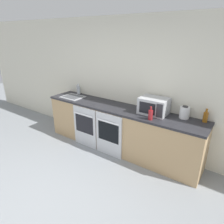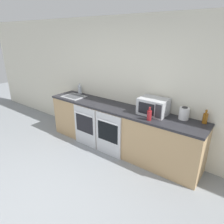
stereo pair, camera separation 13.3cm
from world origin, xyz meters
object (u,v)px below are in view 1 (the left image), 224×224
(oven_left, at_px, (85,127))
(sink, at_px, (73,97))
(oven_right, at_px, (109,135))
(microwave, at_px, (154,106))
(bottle_clear, at_px, (79,90))
(kettle, at_px, (185,112))
(bottle_amber, at_px, (206,117))
(bottle_red, at_px, (151,115))

(oven_left, distance_m, sink, 0.81)
(oven_right, bearing_deg, sink, 167.30)
(oven_left, height_order, microwave, microwave)
(bottle_clear, distance_m, kettle, 2.51)
(microwave, distance_m, bottle_amber, 0.86)
(oven_left, relative_size, bottle_amber, 3.78)
(bottle_red, height_order, bottle_amber, bottle_amber)
(oven_right, xyz_separation_m, kettle, (1.23, 0.51, 0.58))
(oven_right, distance_m, kettle, 1.45)
(sink, bearing_deg, bottle_clear, 107.32)
(bottle_red, height_order, sink, sink)
(oven_left, bearing_deg, kettle, 15.40)
(kettle, bearing_deg, oven_right, -157.48)
(kettle, relative_size, sink, 0.44)
(oven_right, xyz_separation_m, bottle_red, (0.78, 0.12, 0.57))
(oven_left, xyz_separation_m, bottle_amber, (2.17, 0.54, 0.57))
(oven_left, xyz_separation_m, oven_right, (0.62, 0.00, 0.00))
(oven_right, xyz_separation_m, bottle_amber, (1.55, 0.54, 0.57))
(bottle_amber, bearing_deg, oven_left, -166.01)
(oven_left, relative_size, bottle_red, 3.80)
(kettle, bearing_deg, oven_left, -164.60)
(sink, bearing_deg, oven_left, -24.98)
(microwave, distance_m, sink, 1.92)
(oven_left, bearing_deg, microwave, 16.85)
(oven_right, relative_size, bottle_clear, 3.56)
(bottle_clear, xyz_separation_m, sink, (0.09, -0.28, -0.08))
(oven_left, relative_size, oven_right, 1.00)
(oven_right, distance_m, bottle_amber, 1.74)
(bottle_amber, bearing_deg, sink, -174.37)
(bottle_amber, relative_size, kettle, 1.08)
(oven_left, bearing_deg, oven_right, 0.00)
(oven_left, relative_size, kettle, 4.07)
(microwave, bearing_deg, bottle_amber, 9.33)
(bottle_red, relative_size, sink, 0.47)
(bottle_red, bearing_deg, kettle, 41.48)
(oven_left, height_order, bottle_red, bottle_red)
(oven_right, distance_m, sink, 1.32)
(oven_right, bearing_deg, bottle_red, 8.47)
(bottle_clear, height_order, kettle, bottle_clear)
(bottle_clear, bearing_deg, sink, -72.68)
(microwave, bearing_deg, bottle_clear, 175.67)
(oven_right, distance_m, bottle_red, 0.98)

